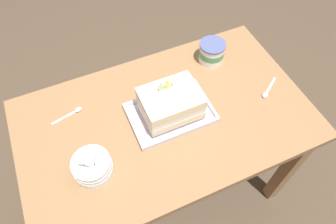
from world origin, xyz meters
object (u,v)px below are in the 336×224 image
Objects in this scene: foil_tray at (170,113)px; birthday_cake at (171,103)px; ice_cream_tub at (212,52)px; serving_spoon_near_tray at (267,92)px; bowl_stack at (92,166)px; serving_spoon_by_bowls at (74,112)px.

foil_tray is 1.48× the size of birthday_cake.
ice_cream_tub is at bearing 34.59° from birthday_cake.
birthday_cake is 1.88× the size of serving_spoon_near_tray.
bowl_stack is 0.29m from serving_spoon_by_bowls.
serving_spoon_near_tray is at bearing -65.22° from ice_cream_tub.
birthday_cake is 0.45m from serving_spoon_near_tray.
birthday_cake is at bearing -25.22° from serving_spoon_by_bowls.
foil_tray is at bearing -145.41° from ice_cream_tub.
foil_tray is 0.41m from serving_spoon_by_bowls.
bowl_stack reaches higher than foil_tray.
serving_spoon_near_tray is at bearing -9.13° from birthday_cake.
bowl_stack is at bearing -162.26° from birthday_cake.
bowl_stack is at bearing -176.61° from serving_spoon_near_tray.
serving_spoon_near_tray is (0.43, -0.07, -0.00)m from foil_tray.
foil_tray is 0.44m from serving_spoon_near_tray.
birthday_cake is at bearing 90.00° from foil_tray.
serving_spoon_by_bowls is (-0.67, -0.04, -0.05)m from ice_cream_tub.
bowl_stack reaches higher than serving_spoon_by_bowls.
birthday_cake is 0.41m from serving_spoon_by_bowls.
birthday_cake is at bearing 170.87° from serving_spoon_near_tray.
foil_tray is 0.37m from ice_cream_tub.
ice_cream_tub is 0.31m from serving_spoon_near_tray.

